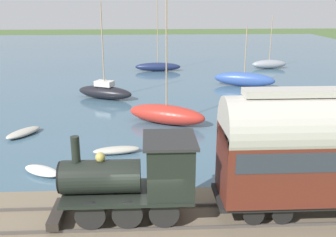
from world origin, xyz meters
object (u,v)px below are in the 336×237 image
(sailboat_gray, at_px, (269,64))
(sailboat_black, at_px, (105,91))
(steam_locomotive, at_px, (138,174))
(rowboat_far_out, at_px, (117,150))
(sailboat_red, at_px, (166,114))
(sailboat_navy, at_px, (158,66))
(passenger_coach, at_px, (331,146))
(rowboat_mid_harbor, at_px, (42,171))
(rowboat_near_shore, at_px, (23,132))
(sailboat_blue, at_px, (244,79))

(sailboat_gray, relative_size, sailboat_black, 0.79)
(steam_locomotive, distance_m, rowboat_far_out, 7.95)
(sailboat_gray, height_order, sailboat_black, sailboat_black)
(steam_locomotive, height_order, rowboat_far_out, steam_locomotive)
(sailboat_black, bearing_deg, sailboat_red, -120.44)
(steam_locomotive, height_order, sailboat_navy, sailboat_navy)
(steam_locomotive, height_order, passenger_coach, passenger_coach)
(steam_locomotive, distance_m, passenger_coach, 7.09)
(rowboat_mid_harbor, bearing_deg, sailboat_red, -6.59)
(sailboat_red, bearing_deg, sailboat_black, 60.43)
(rowboat_near_shore, height_order, rowboat_far_out, rowboat_far_out)
(rowboat_mid_harbor, xyz_separation_m, rowboat_near_shore, (5.88, 2.65, 0.01))
(sailboat_gray, relative_size, sailboat_navy, 0.72)
(passenger_coach, relative_size, rowboat_mid_harbor, 3.63)
(sailboat_blue, bearing_deg, rowboat_near_shore, 151.20)
(sailboat_black, xyz_separation_m, sailboat_blue, (4.34, -13.21, 0.07))
(rowboat_mid_harbor, bearing_deg, sailboat_black, 27.38)
(steam_locomotive, xyz_separation_m, sailboat_gray, (34.53, -15.37, -1.68))
(rowboat_mid_harbor, bearing_deg, rowboat_near_shore, 57.39)
(rowboat_far_out, bearing_deg, sailboat_gray, -40.73)
(sailboat_red, xyz_separation_m, sailboat_navy, (20.62, 0.04, -0.14))
(rowboat_mid_harbor, bearing_deg, sailboat_navy, 20.33)
(passenger_coach, relative_size, rowboat_far_out, 3.09)
(sailboat_black, height_order, sailboat_navy, sailboat_navy)
(sailboat_red, distance_m, rowboat_mid_harbor, 10.22)
(passenger_coach, bearing_deg, sailboat_red, 22.67)
(sailboat_blue, distance_m, rowboat_near_shore, 22.16)
(steam_locomotive, xyz_separation_m, rowboat_far_out, (7.56, 1.40, -2.04))
(sailboat_red, height_order, sailboat_blue, sailboat_red)
(sailboat_navy, distance_m, rowboat_far_out, 26.13)
(sailboat_red, height_order, rowboat_far_out, sailboat_red)
(rowboat_mid_harbor, relative_size, rowboat_far_out, 0.85)
(sailboat_blue, bearing_deg, rowboat_mid_harbor, 165.99)
(rowboat_near_shore, xyz_separation_m, rowboat_far_out, (-3.37, -6.13, 0.01))
(steam_locomotive, height_order, sailboat_black, sailboat_black)
(sailboat_blue, distance_m, sailboat_navy, 12.14)
(sailboat_red, xyz_separation_m, sailboat_gray, (21.64, -13.72, -0.13))
(sailboat_black, bearing_deg, sailboat_blue, -46.20)
(sailboat_black, height_order, rowboat_near_shore, sailboat_black)
(passenger_coach, relative_size, sailboat_navy, 0.95)
(sailboat_gray, distance_m, rowboat_far_out, 31.76)
(sailboat_gray, bearing_deg, rowboat_mid_harbor, 141.11)
(sailboat_gray, height_order, rowboat_far_out, sailboat_gray)
(sailboat_red, relative_size, sailboat_blue, 1.58)
(steam_locomotive, xyz_separation_m, rowboat_mid_harbor, (5.04, 4.89, -2.06))
(sailboat_red, xyz_separation_m, sailboat_blue, (11.74, -8.23, 0.01))
(sailboat_navy, xyz_separation_m, rowboat_mid_harbor, (-28.47, 6.49, -0.37))
(steam_locomotive, distance_m, sailboat_blue, 26.58)
(sailboat_gray, height_order, sailboat_blue, sailboat_gray)
(sailboat_black, relative_size, sailboat_navy, 0.91)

